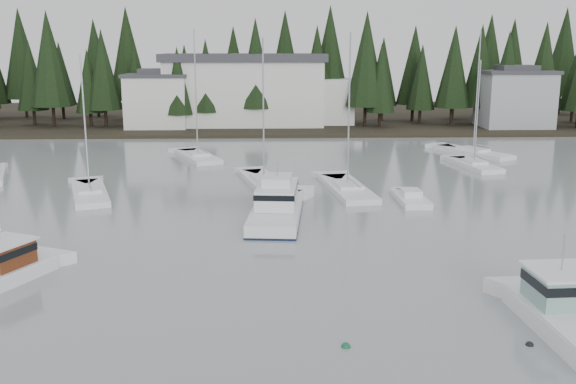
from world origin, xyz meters
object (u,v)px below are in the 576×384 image
(sailboat_2, at_px, (473,154))
(runabout_1, at_px, (411,200))
(sailboat_0, at_px, (347,190))
(sailboat_4, at_px, (474,167))
(house_west, at_px, (157,100))
(lobster_boat_teal, at_px, (572,322))
(house_east_a, at_px, (515,98))
(cabin_cruiser_center, at_px, (277,208))
(harbor_inn, at_px, (258,90))
(sailboat_11, at_px, (198,158))
(sailboat_8, at_px, (264,184))
(sailboat_3, at_px, (90,195))

(sailboat_2, distance_m, runabout_1, 26.66)
(sailboat_0, relative_size, sailboat_4, 1.21)
(house_west, height_order, lobster_boat_teal, house_west)
(house_west, xyz_separation_m, sailboat_4, (38.35, -31.64, -4.59))
(house_east_a, relative_size, cabin_cruiser_center, 0.92)
(harbor_inn, xyz_separation_m, sailboat_2, (25.86, -26.64, -5.70))
(sailboat_11, bearing_deg, house_east_a, -84.13)
(harbor_inn, bearing_deg, sailboat_2, -45.86)
(sailboat_4, xyz_separation_m, sailboat_11, (-29.73, 6.20, 0.01))
(cabin_cruiser_center, relative_size, sailboat_8, 0.84)
(cabin_cruiser_center, relative_size, sailboat_2, 0.78)
(house_east_a, xyz_separation_m, sailboat_2, (-13.10, -22.30, -4.83))
(sailboat_3, xyz_separation_m, sailboat_4, (37.01, 12.14, 0.00))
(sailboat_0, distance_m, sailboat_11, 22.83)
(sailboat_3, bearing_deg, cabin_cruiser_center, -134.22)
(sailboat_2, bearing_deg, lobster_boat_teal, 138.66)
(sailboat_3, bearing_deg, sailboat_11, -39.89)
(house_east_a, relative_size, lobster_boat_teal, 1.19)
(house_west, height_order, house_east_a, house_east_a)
(house_west, relative_size, sailboat_3, 0.77)
(cabin_cruiser_center, distance_m, runabout_1, 12.04)
(house_east_a, relative_size, sailboat_0, 0.75)
(cabin_cruiser_center, bearing_deg, harbor_inn, 7.77)
(sailboat_3, bearing_deg, sailboat_4, -90.09)
(house_east_a, distance_m, harbor_inn, 39.21)
(cabin_cruiser_center, distance_m, sailboat_0, 10.88)
(house_west, relative_size, sailboat_4, 0.82)
(runabout_1, bearing_deg, house_west, 30.08)
(lobster_boat_teal, bearing_deg, sailboat_4, -14.50)
(sailboat_8, bearing_deg, sailboat_3, 91.23)
(cabin_cruiser_center, xyz_separation_m, sailboat_4, (21.12, 19.88, -0.66))
(harbor_inn, xyz_separation_m, sailboat_8, (1.17, -43.26, -5.71))
(sailboat_11, bearing_deg, sailboat_4, -124.21)
(sailboat_3, height_order, runabout_1, sailboat_3)
(sailboat_0, height_order, sailboat_8, sailboat_0)
(sailboat_2, xyz_separation_m, sailboat_3, (-39.55, -20.48, -0.01))
(sailboat_0, distance_m, sailboat_2, 26.01)
(house_west, height_order, sailboat_4, sailboat_4)
(house_west, xyz_separation_m, sailboat_11, (8.62, -25.44, -4.58))
(lobster_boat_teal, relative_size, sailboat_8, 0.65)
(sailboat_4, xyz_separation_m, sailboat_8, (-22.14, -8.28, 0.00))
(lobster_boat_teal, bearing_deg, house_east_a, -21.46)
(sailboat_0, xyz_separation_m, sailboat_2, (17.33, 19.40, 0.01))
(sailboat_0, bearing_deg, sailboat_2, -49.12)
(lobster_boat_teal, bearing_deg, sailboat_8, 20.74)
(cabin_cruiser_center, relative_size, sailboat_11, 0.78)
(sailboat_2, relative_size, sailboat_11, 0.99)
(sailboat_0, xyz_separation_m, sailboat_8, (-7.36, 2.77, 0.00))
(house_east_a, xyz_separation_m, harbor_inn, (-38.96, 4.34, 0.87))
(harbor_inn, distance_m, cabin_cruiser_center, 55.13)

